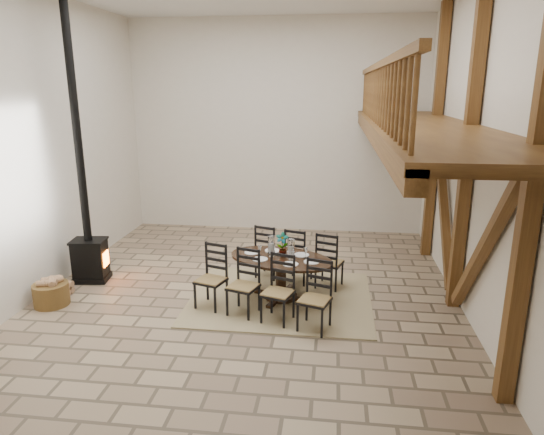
# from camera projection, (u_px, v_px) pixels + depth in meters

# --- Properties ---
(ground) EXTENTS (8.00, 8.00, 0.00)m
(ground) POSITION_uv_depth(u_px,v_px,m) (249.00, 294.00, 8.35)
(ground) COLOR tan
(ground) RESTS_ON ground
(room_shell) EXTENTS (7.02, 8.02, 5.01)m
(room_shell) POSITION_uv_depth(u_px,v_px,m) (323.00, 116.00, 7.41)
(room_shell) COLOR silver
(room_shell) RESTS_ON ground
(rug) EXTENTS (3.00, 2.50, 0.02)m
(rug) POSITION_uv_depth(u_px,v_px,m) (281.00, 298.00, 8.17)
(rug) COLOR tan
(rug) RESTS_ON ground
(dining_table) EXTENTS (2.40, 2.45, 1.14)m
(dining_table) POSITION_uv_depth(u_px,v_px,m) (279.00, 279.00, 8.00)
(dining_table) COLOR black
(dining_table) RESTS_ON ground
(wood_stove) EXTENTS (0.66, 0.54, 5.00)m
(wood_stove) POSITION_uv_depth(u_px,v_px,m) (86.00, 220.00, 8.63)
(wood_stove) COLOR black
(wood_stove) RESTS_ON ground
(log_basket) EXTENTS (0.56, 0.56, 0.46)m
(log_basket) POSITION_uv_depth(u_px,v_px,m) (51.00, 293.00, 7.88)
(log_basket) COLOR brown
(log_basket) RESTS_ON ground
(log_stack) EXTENTS (0.35, 0.25, 0.23)m
(log_stack) POSITION_uv_depth(u_px,v_px,m) (62.00, 288.00, 8.30)
(log_stack) COLOR tan
(log_stack) RESTS_ON ground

